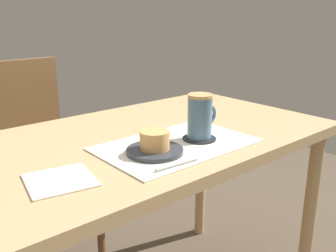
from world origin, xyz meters
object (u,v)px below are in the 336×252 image
Objects in this scene: dining_table at (143,160)px; coffee_mug at (200,116)px; wooden_chair at (33,156)px; pastry_plate at (155,151)px; pastry at (155,140)px.

dining_table is 9.33× the size of coffee_mug.
wooden_chair is 0.91m from coffee_mug.
wooden_chair is (-0.12, 0.67, -0.16)m from dining_table.
wooden_chair is 0.87m from pastry_plate.
wooden_chair is 5.78× the size of pastry_plate.
pastry reaches higher than pastry_plate.
wooden_chair is at bearing 100.09° from dining_table.
wooden_chair reaches higher than coffee_mug.
dining_table is 8.02× the size of pastry_plate.
pastry is at bearing -114.98° from dining_table.
coffee_mug is (0.18, 0.00, 0.07)m from pastry_plate.
wooden_chair is at bearing 105.15° from coffee_mug.
pastry is 0.18m from coffee_mug.
coffee_mug is (0.18, 0.00, 0.03)m from pastry.
pastry is at bearing 180.00° from pastry_plate.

